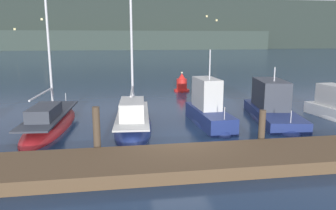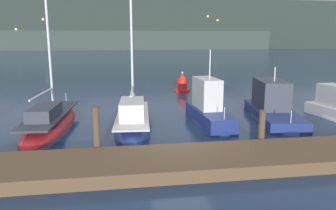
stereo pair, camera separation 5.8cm
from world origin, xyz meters
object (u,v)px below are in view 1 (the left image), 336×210
Objects in this scene: sailboat_berth_2 at (50,124)px; motorboat_berth_5 at (272,111)px; channel_buoy at (182,84)px; motorboat_berth_4 at (208,115)px; sailboat_berth_3 at (133,124)px.

sailboat_berth_2 is 1.32× the size of motorboat_berth_5.
motorboat_berth_5 is at bearing -73.39° from channel_buoy.
motorboat_berth_5 is 4.28× the size of channel_buoy.
sailboat_berth_3 is at bearing -177.93° from motorboat_berth_4.
motorboat_berth_5 is 11.08m from channel_buoy.
sailboat_berth_2 reaches higher than motorboat_berth_5.
sailboat_berth_3 is 8.09m from motorboat_berth_5.
sailboat_berth_2 is 1.84× the size of motorboat_berth_4.
channel_buoy is (-3.16, 10.61, 0.19)m from motorboat_berth_5.
motorboat_berth_5 is at bearing -0.32° from sailboat_berth_2.
sailboat_berth_2 is 8.39m from motorboat_berth_4.
sailboat_berth_3 reaches higher than motorboat_berth_5.
motorboat_berth_5 reaches higher than channel_buoy.
channel_buoy is at bearing 66.62° from sailboat_berth_3.
channel_buoy is at bearing 106.61° from motorboat_berth_5.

